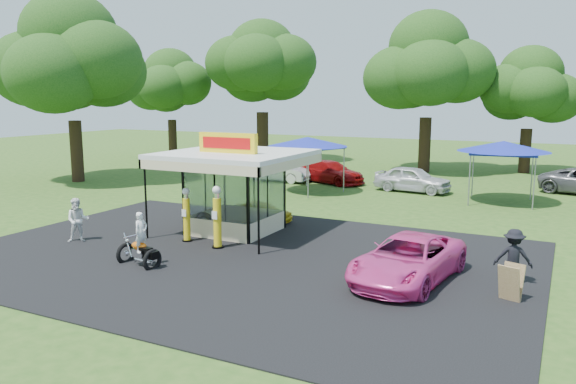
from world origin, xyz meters
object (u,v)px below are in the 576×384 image
Objects in this scene: spectator_west at (78,220)px; spectator_east_a at (513,257)px; bg_car_b at (330,172)px; kiosk_car at (262,212)px; tent_west at (308,142)px; motorcycle at (140,245)px; pink_sedan at (408,259)px; gas_pump_left at (187,216)px; tent_east at (503,147)px; a_frame_sign at (511,283)px; gas_pump_right at (217,219)px; bg_car_c at (413,179)px; bg_car_a at (279,171)px; gas_station_kiosk at (235,190)px.

spectator_west is 15.76m from spectator_east_a.
bg_car_b is at bearing -58.86° from spectator_east_a.
tent_west is at bearing 10.65° from kiosk_car.
pink_sedan is (8.34, 2.49, -0.06)m from motorcycle.
spectator_west is (-3.79, -1.90, -0.16)m from gas_pump_left.
tent_east is (1.05, 15.02, 2.29)m from pink_sedan.
tent_west reaches higher than a_frame_sign.
gas_pump_right is at bearing -10.02° from gas_pump_left.
kiosk_car is at bearing 97.08° from motorcycle.
a_frame_sign is 3.03m from pink_sedan.
motorcycle reaches higher than kiosk_car.
spectator_west is at bearing 171.56° from motorcycle.
pink_sedan is (7.29, -0.51, -0.44)m from gas_pump_right.
gas_pump_right reaches higher than pink_sedan.
gas_pump_right is at bearing -176.40° from pink_sedan.
bg_car_c is at bearing 130.11° from a_frame_sign.
gas_pump_right is 16.84m from tent_east.
bg_car_a is at bearing 113.28° from motorcycle.
pink_sedan is at bearing -143.00° from bg_car_a.
tent_west is at bearing 123.81° from bg_car_c.
motorcycle is 0.39× the size of bg_car_b.
spectator_east_a is at bearing -122.68° from bg_car_b.
gas_station_kiosk is 15.14m from tent_east.
motorcycle reaches higher than pink_sedan.
bg_car_b is at bearing 103.34° from motorcycle.
bg_car_b is at bearing 7.93° from kiosk_car.
pink_sedan is at bearing -159.41° from bg_car_c.
gas_station_kiosk is 1.09× the size of bg_car_b.
spectator_east_a is at bearing -44.66° from tent_west.
gas_pump_left is 0.48× the size of bg_car_c.
a_frame_sign is 12.38m from kiosk_car.
gas_pump_right is at bearing -161.61° from bg_car_a.
tent_west is 0.99× the size of tent_east.
bg_car_a is (-5.74, 15.87, -0.43)m from gas_pump_right.
spectator_east_a is 0.37× the size of tent_west.
spectator_east_a is 0.38× the size of bg_car_c.
spectator_east_a is at bearing 27.20° from motorcycle.
gas_station_kiosk reaches higher than spectator_west.
kiosk_car is 0.60× the size of tent_west.
gas_station_kiosk is at bearing -180.00° from kiosk_car.
gas_pump_right is at bearing -170.91° from kiosk_car.
motorcycle is at bearing 11.10° from spectator_east_a.
bg_car_b is (-1.39, 19.85, -0.03)m from motorcycle.
tent_west reaches higher than gas_pump_left.
gas_pump_left reaches higher than spectator_west.
gas_pump_right is (1.62, -0.29, 0.11)m from gas_pump_left.
spectator_east_a reaches higher than bg_car_c.
a_frame_sign is 0.37× the size of kiosk_car.
bg_car_b is at bearing 91.97° from tent_west.
bg_car_c is at bearing 78.36° from gas_pump_right.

